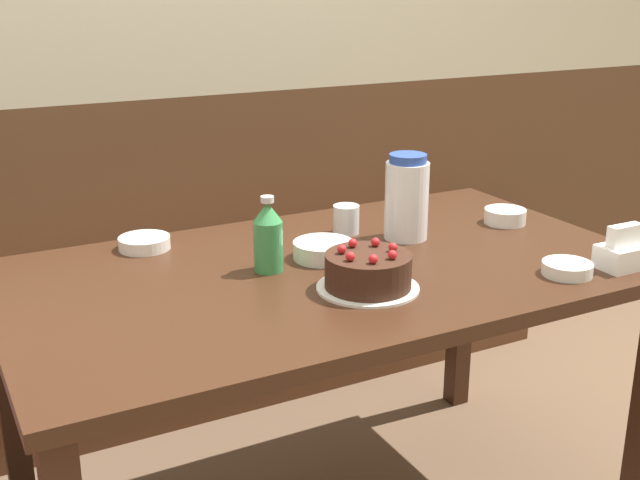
{
  "coord_description": "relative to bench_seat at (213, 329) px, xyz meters",
  "views": [
    {
      "loc": [
        -0.84,
        -1.55,
        1.38
      ],
      "look_at": [
        0.0,
        0.05,
        0.78
      ],
      "focal_mm": 45.0,
      "sensor_mm": 36.0,
      "label": 1
    }
  ],
  "objects": [
    {
      "name": "napkin_holder",
      "position": [
        0.6,
        -1.16,
        0.54
      ],
      "size": [
        0.11,
        0.08,
        0.11
      ],
      "color": "white",
      "rests_on": "dining_table"
    },
    {
      "name": "glass_water_tall",
      "position": [
        0.16,
        -0.63,
        0.54
      ],
      "size": [
        0.07,
        0.07,
        0.08
      ],
      "color": "silver",
      "rests_on": "dining_table"
    },
    {
      "name": "bowl_soup_white",
      "position": [
        -0.35,
        -0.5,
        0.51
      ],
      "size": [
        0.13,
        0.13,
        0.03
      ],
      "color": "white",
      "rests_on": "dining_table"
    },
    {
      "name": "bowl_rice_small",
      "position": [
        0.45,
        -1.13,
        0.51
      ],
      "size": [
        0.11,
        0.11,
        0.03
      ],
      "color": "white",
      "rests_on": "dining_table"
    },
    {
      "name": "birthday_cake",
      "position": [
        0.01,
        -1.0,
        0.54
      ],
      "size": [
        0.23,
        0.23,
        0.1
      ],
      "color": "white",
      "rests_on": "dining_table"
    },
    {
      "name": "dining_table",
      "position": [
        0.0,
        -0.83,
        0.41
      ],
      "size": [
        1.5,
        0.86,
        0.73
      ],
      "color": "#381E11",
      "rests_on": "ground_plane"
    },
    {
      "name": "water_pitcher",
      "position": [
        0.28,
        -0.73,
        0.61
      ],
      "size": [
        0.11,
        0.11,
        0.22
      ],
      "color": "white",
      "rests_on": "dining_table"
    },
    {
      "name": "back_wall",
      "position": [
        0.0,
        0.22,
        1.02
      ],
      "size": [
        4.8,
        0.04,
        2.5
      ],
      "color": "brown",
      "rests_on": "ground_plane"
    },
    {
      "name": "bowl_side_dish",
      "position": [
        0.01,
        -0.77,
        0.52
      ],
      "size": [
        0.15,
        0.15,
        0.04
      ],
      "color": "white",
      "rests_on": "dining_table"
    },
    {
      "name": "bench_seat",
      "position": [
        0.0,
        0.0,
        0.0
      ],
      "size": [
        2.5,
        0.38,
        0.47
      ],
      "color": "#56331E",
      "rests_on": "ground_plane"
    },
    {
      "name": "soju_bottle",
      "position": [
        -0.14,
        -0.79,
        0.58
      ],
      "size": [
        0.07,
        0.07,
        0.18
      ],
      "color": "#388E4C",
      "rests_on": "dining_table"
    },
    {
      "name": "bowl_sauce_shallow",
      "position": [
        0.59,
        -0.75,
        0.52
      ],
      "size": [
        0.11,
        0.11,
        0.04
      ],
      "color": "white",
      "rests_on": "dining_table"
    }
  ]
}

